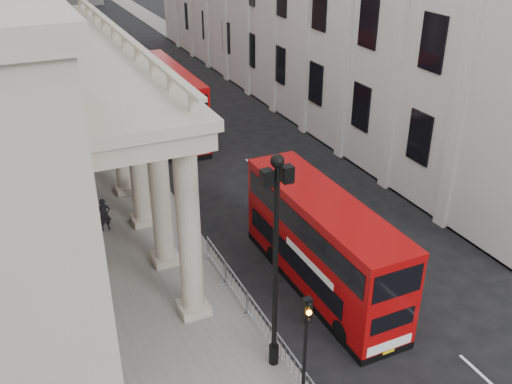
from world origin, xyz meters
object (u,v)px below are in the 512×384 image
pedestrian_a (104,215)px  pedestrian_b (82,201)px  bus_far (166,100)px  bus_near (322,242)px  pedestrian_c (141,190)px  lamp_post_south (276,253)px  traffic_light (306,332)px  lamp_post_north (94,48)px  lamp_post_mid (148,109)px

pedestrian_a → pedestrian_b: bearing=107.4°
bus_far → bus_near: bearing=-87.7°
pedestrian_c → lamp_post_south: bearing=-65.9°
traffic_light → pedestrian_c: size_ratio=2.23×
lamp_post_south → bus_near: (4.01, 3.53, -2.65)m
lamp_post_south → pedestrian_a: bearing=106.8°
lamp_post_north → pedestrian_a: 20.62m
bus_near → pedestrian_c: bus_near is taller
lamp_post_mid → pedestrian_a: (-3.65, -3.91, -3.91)m
pedestrian_a → pedestrian_b: (-0.79, 2.10, -0.01)m
lamp_post_north → traffic_light: bearing=-89.8°
lamp_post_south → traffic_light: bearing=-87.2°
lamp_post_south → traffic_light: size_ratio=1.93×
lamp_post_north → pedestrian_b: bearing=-104.0°
pedestrian_a → traffic_light: bearing=-78.5°
lamp_post_mid → pedestrian_c: bearing=-121.3°
bus_near → pedestrian_b: bus_near is taller
pedestrian_a → pedestrian_c: 3.03m
traffic_light → pedestrian_a: traffic_light is taller
lamp_post_mid → lamp_post_north: 16.00m
pedestrian_c → bus_near: bearing=-44.2°
traffic_light → pedestrian_a: size_ratio=2.45×
lamp_post_mid → bus_near: size_ratio=0.83×
lamp_post_north → pedestrian_b: (-4.45, -17.81, -3.93)m
pedestrian_b → pedestrian_c: 3.20m
pedestrian_a → pedestrian_b: size_ratio=1.01×
pedestrian_b → pedestrian_c: (3.19, -0.25, 0.10)m
lamp_post_south → traffic_light: 2.71m
traffic_light → bus_near: 6.84m
lamp_post_north → pedestrian_a: (-3.65, -19.91, -3.91)m
bus_near → lamp_post_mid: bearing=107.5°
traffic_light → lamp_post_south: bearing=92.8°
lamp_post_north → pedestrian_b: size_ratio=4.80×
pedestrian_c → traffic_light: bearing=-66.2°
lamp_post_mid → bus_far: lamp_post_mid is taller
lamp_post_north → traffic_light: (0.10, -34.02, -1.80)m
lamp_post_mid → traffic_light: size_ratio=1.93×
bus_near → lamp_post_north: bearing=97.7°
bus_far → lamp_post_mid: bearing=-111.8°
traffic_light → pedestrian_c: bearing=94.9°
lamp_post_mid → bus_near: bearing=-72.2°
lamp_post_south → pedestrian_c: 14.51m
lamp_post_south → pedestrian_c: lamp_post_south is taller
lamp_post_south → traffic_light: (0.10, -2.02, -1.80)m
pedestrian_b → pedestrian_c: bearing=152.2°
bus_near → pedestrian_c: bearing=116.5°
lamp_post_mid → bus_near: (4.01, -12.47, -2.65)m
lamp_post_mid → bus_far: (3.33, 8.14, -2.38)m
lamp_post_south → pedestrian_c: (-1.26, 13.93, -3.83)m
pedestrian_a → pedestrian_c: pedestrian_c is taller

